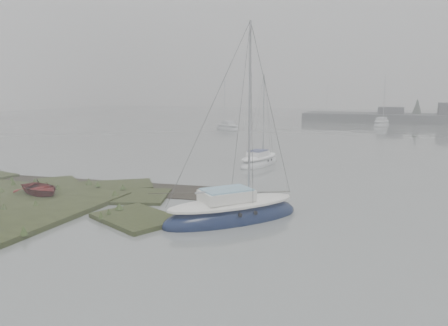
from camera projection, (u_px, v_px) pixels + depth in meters
ground at (288, 140)px, 46.50m from camera, size 160.00×160.00×0.00m
sailboat_main at (232, 214)px, 18.27m from camera, size 5.65×6.00×8.77m
sailboat_white at (259, 162)px, 31.55m from camera, size 2.45×5.15×6.98m
sailboat_far_a at (227, 128)px, 59.05m from camera, size 5.14×4.61×7.37m
sailboat_far_b at (381, 124)px, 65.30m from camera, size 2.97×5.89×7.95m
sailboat_far_c at (330, 120)px, 73.12m from camera, size 4.96×2.81×6.65m
dinghy at (40, 188)px, 21.86m from camera, size 3.27×2.82×0.57m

